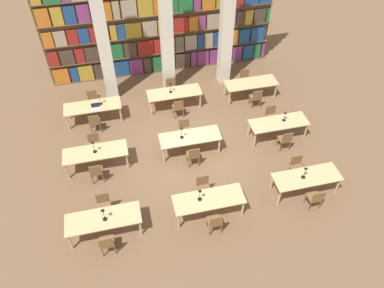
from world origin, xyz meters
name	(u,v)px	position (x,y,z in m)	size (l,w,h in m)	color
ground_plane	(190,152)	(0.00, 0.00, 0.00)	(40.00, 40.00, 0.00)	brown
bookshelf_bank	(160,17)	(0.01, 5.57, 2.65)	(10.09, 0.35, 5.50)	brown
pillar_left	(101,32)	(-2.50, 4.14, 3.00)	(0.49, 0.49, 6.00)	silver
pillar_center	(166,25)	(0.00, 4.14, 3.00)	(0.49, 0.49, 6.00)	silver
pillar_right	(227,18)	(2.50, 4.14, 3.00)	(0.49, 0.49, 6.00)	silver
reading_table_0	(103,220)	(-3.27, -2.75, 0.66)	(2.21, 0.80, 0.74)	tan
chair_0	(107,243)	(-3.25, -3.43, 0.48)	(0.42, 0.40, 0.89)	brown
chair_1	(104,205)	(-3.25, -2.06, 0.48)	(0.42, 0.40, 0.89)	brown
desk_lamp_0	(103,213)	(-3.21, -2.79, 1.08)	(0.14, 0.14, 0.50)	black
reading_table_1	(209,200)	(-0.07, -2.78, 0.66)	(2.21, 0.80, 0.74)	tan
chair_2	(215,222)	(-0.05, -3.47, 0.48)	(0.42, 0.40, 0.89)	brown
chair_3	(203,187)	(-0.05, -2.10, 0.48)	(0.42, 0.40, 0.89)	brown
desk_lamp_1	(200,193)	(-0.34, -2.74, 1.06)	(0.14, 0.14, 0.47)	black
reading_table_2	(307,178)	(3.26, -2.66, 0.66)	(2.21, 0.80, 0.74)	tan
chair_4	(315,198)	(3.27, -3.34, 0.48)	(0.42, 0.40, 0.89)	brown
chair_5	(297,166)	(3.27, -1.97, 0.48)	(0.42, 0.40, 0.89)	brown
desk_lamp_2	(305,171)	(3.12, -2.66, 1.07)	(0.14, 0.14, 0.49)	black
reading_table_3	(95,153)	(-3.36, 0.06, 0.66)	(2.21, 0.80, 0.74)	tan
chair_6	(96,172)	(-3.40, -0.63, 0.48)	(0.42, 0.40, 0.89)	brown
chair_7	(94,144)	(-3.40, 0.75, 0.48)	(0.42, 0.40, 0.89)	brown
desk_lamp_3	(93,145)	(-3.36, 0.06, 1.08)	(0.14, 0.14, 0.50)	black
reading_table_4	(190,138)	(0.00, 0.05, 0.66)	(2.21, 0.80, 0.74)	tan
chair_8	(193,155)	(-0.04, -0.64, 0.48)	(0.42, 0.40, 0.89)	brown
chair_9	(185,129)	(-0.04, 0.74, 0.48)	(0.42, 0.40, 0.89)	brown
desk_lamp_4	(182,131)	(-0.29, 0.06, 1.08)	(0.14, 0.14, 0.50)	black
reading_table_5	(279,124)	(3.42, 0.04, 0.66)	(2.21, 0.80, 0.74)	tan
chair_10	(285,139)	(3.42, -0.65, 0.48)	(0.42, 0.40, 0.89)	brown
chair_11	(271,116)	(3.42, 0.73, 0.48)	(0.42, 0.40, 0.89)	brown
desk_lamp_5	(285,115)	(3.63, 0.09, 1.02)	(0.14, 0.14, 0.42)	black
reading_table_6	(93,107)	(-3.33, 2.63, 0.66)	(2.21, 0.80, 0.74)	tan
chair_12	(95,122)	(-3.32, 1.95, 0.48)	(0.42, 0.40, 0.89)	brown
chair_13	(93,100)	(-3.32, 3.32, 0.48)	(0.42, 0.40, 0.89)	brown
desk_lamp_6	(99,98)	(-3.00, 2.67, 1.05)	(0.14, 0.14, 0.46)	black
laptop	(96,108)	(-3.20, 2.43, 0.78)	(0.32, 0.22, 0.21)	silver
reading_table_7	(174,94)	(-0.03, 2.75, 0.66)	(2.21, 0.80, 0.74)	tan
chair_14	(178,107)	(-0.02, 2.07, 0.48)	(0.42, 0.40, 0.89)	brown
chair_15	(171,88)	(-0.02, 3.44, 0.48)	(0.42, 0.40, 0.89)	brown
desk_lamp_7	(170,86)	(-0.17, 2.79, 1.06)	(0.14, 0.14, 0.48)	black
reading_table_8	(251,84)	(3.26, 2.65, 0.66)	(2.21, 0.80, 0.74)	tan
chair_16	(256,97)	(3.25, 1.97, 0.48)	(0.42, 0.40, 0.89)	brown
chair_17	(245,79)	(3.25, 3.34, 0.48)	(0.42, 0.40, 0.89)	brown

